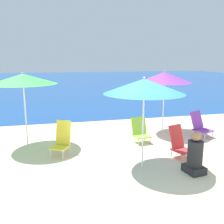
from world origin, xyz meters
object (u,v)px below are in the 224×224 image
object	(u,v)px
beach_chair_red	(179,142)
person_seated_near	(195,156)
beach_chair_yellow	(62,139)
beach_umbrella_blue	(144,86)
beach_umbrella_green	(23,79)
beach_chair_purple	(200,125)
beach_chair_lime	(140,130)
beach_umbrella_purple	(165,77)

from	to	relation	value
beach_chair_red	person_seated_near	world-z (taller)	person_seated_near
beach_chair_yellow	beach_chair_red	world-z (taller)	beach_chair_yellow
beach_umbrella_blue	beach_chair_yellow	distance (m)	2.55
beach_chair_red	beach_umbrella_green	bearing A→B (deg)	138.45
beach_chair_yellow	person_seated_near	world-z (taller)	person_seated_near
beach_chair_purple	beach_chair_yellow	bearing A→B (deg)	166.07
beach_umbrella_blue	beach_chair_purple	size ratio (longest dim) A/B	2.59
beach_umbrella_blue	beach_chair_lime	size ratio (longest dim) A/B	2.77
beach_umbrella_blue	beach_chair_yellow	world-z (taller)	beach_umbrella_blue
beach_chair_yellow	beach_chair_purple	distance (m)	4.39
beach_umbrella_purple	beach_chair_red	distance (m)	2.59
beach_chair_purple	beach_chair_red	world-z (taller)	beach_chair_red
beach_umbrella_blue	person_seated_near	xyz separation A→B (m)	(0.99, -0.55, -1.47)
beach_chair_purple	beach_chair_red	xyz separation A→B (m)	(-1.49, -1.41, -0.01)
beach_umbrella_green	person_seated_near	bearing A→B (deg)	-35.48
person_seated_near	beach_chair_yellow	bearing A→B (deg)	139.24
beach_chair_yellow	beach_chair_purple	xyz separation A→B (m)	(4.35, 0.58, -0.05)
beach_umbrella_purple	beach_chair_purple	size ratio (longest dim) A/B	2.61
beach_umbrella_green	beach_chair_red	distance (m)	4.42
beach_chair_yellow	beach_chair_purple	bearing A→B (deg)	39.41
beach_umbrella_purple	person_seated_near	bearing A→B (deg)	-102.08
beach_umbrella_green	beach_chair_lime	xyz separation A→B (m)	(3.23, -0.37, -1.55)
beach_umbrella_blue	beach_chair_purple	bearing A→B (deg)	34.38
beach_umbrella_purple	beach_umbrella_green	bearing A→B (deg)	-174.99
beach_chair_yellow	beach_umbrella_green	bearing A→B (deg)	169.21
beach_umbrella_green	beach_chair_purple	distance (m)	5.50
beach_umbrella_blue	person_seated_near	size ratio (longest dim) A/B	2.19
beach_chair_yellow	beach_chair_purple	size ratio (longest dim) A/B	1.11
beach_umbrella_blue	beach_umbrella_purple	xyz separation A→B (m)	(1.63, 2.44, 0.00)
beach_chair_purple	beach_umbrella_purple	bearing A→B (deg)	124.80
beach_umbrella_blue	beach_chair_lime	distance (m)	2.33
beach_chair_red	person_seated_near	distance (m)	0.94
beach_chair_lime	person_seated_near	size ratio (longest dim) A/B	0.79
beach_umbrella_green	person_seated_near	size ratio (longest dim) A/B	2.23
beach_umbrella_purple	beach_chair_purple	distance (m)	1.89
beach_chair_lime	beach_chair_red	bearing A→B (deg)	-74.52
beach_umbrella_blue	beach_umbrella_purple	size ratio (longest dim) A/B	0.99
beach_chair_red	person_seated_near	size ratio (longest dim) A/B	0.85
beach_umbrella_purple	beach_chair_yellow	world-z (taller)	beach_umbrella_purple
beach_chair_red	beach_chair_purple	bearing A→B (deg)	25.72
beach_umbrella_purple	beach_chair_lime	world-z (taller)	beach_umbrella_purple
beach_chair_yellow	person_seated_near	size ratio (longest dim) A/B	0.94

